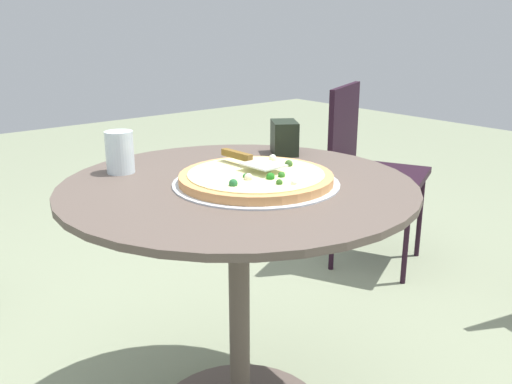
# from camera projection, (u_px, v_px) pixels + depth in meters

# --- Properties ---
(patio_table) EXTENTS (0.91, 0.91, 0.73)m
(patio_table) POSITION_uv_depth(u_px,v_px,m) (239.00, 254.00, 1.49)
(patio_table) COLOR brown
(patio_table) RESTS_ON ground
(pizza_on_tray) EXTENTS (0.43, 0.43, 0.04)m
(pizza_on_tray) POSITION_uv_depth(u_px,v_px,m) (256.00, 178.00, 1.41)
(pizza_on_tray) COLOR silver
(pizza_on_tray) RESTS_ON patio_table
(pizza_server) EXTENTS (0.21, 0.08, 0.02)m
(pizza_server) POSITION_uv_depth(u_px,v_px,m) (249.00, 159.00, 1.45)
(pizza_server) COLOR silver
(pizza_server) RESTS_ON pizza_on_tray
(drinking_cup) EXTENTS (0.08, 0.08, 0.11)m
(drinking_cup) POSITION_uv_depth(u_px,v_px,m) (120.00, 152.00, 1.50)
(drinking_cup) COLOR white
(drinking_cup) RESTS_ON patio_table
(napkin_dispenser) EXTENTS (0.13, 0.12, 0.10)m
(napkin_dispenser) POSITION_uv_depth(u_px,v_px,m) (284.00, 138.00, 1.72)
(napkin_dispenser) COLOR black
(napkin_dispenser) RESTS_ON patio_table
(patio_chair_corner) EXTENTS (0.53, 0.53, 0.85)m
(patio_chair_corner) POSITION_uv_depth(u_px,v_px,m) (366.00, 161.00, 2.60)
(patio_chair_corner) COLOR black
(patio_chair_corner) RESTS_ON ground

